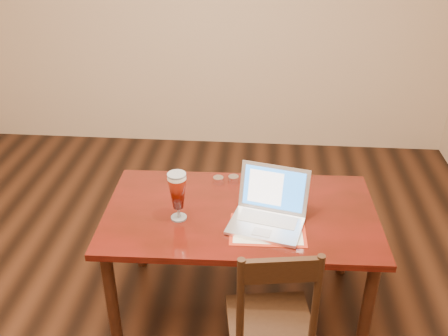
{
  "coord_description": "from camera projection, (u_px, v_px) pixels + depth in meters",
  "views": [
    {
      "loc": [
        0.56,
        -1.87,
        2.18
      ],
      "look_at": [
        0.37,
        0.37,
        0.91
      ],
      "focal_mm": 40.0,
      "sensor_mm": 36.0,
      "label": 1
    }
  ],
  "objects": [
    {
      "name": "dining_table",
      "position": [
        240.0,
        222.0,
        2.68
      ],
      "size": [
        1.46,
        0.85,
        0.94
      ],
      "rotation": [
        0.0,
        0.0,
        0.03
      ],
      "color": "#500F0A",
      "rests_on": "ground"
    },
    {
      "name": "dining_chair",
      "position": [
        271.0,
        325.0,
        2.28
      ],
      "size": [
        0.44,
        0.43,
        0.92
      ],
      "rotation": [
        0.0,
        0.0,
        0.15
      ],
      "color": "black",
      "rests_on": "ground"
    },
    {
      "name": "room_shell",
      "position": [
        116.0,
        14.0,
        1.86
      ],
      "size": [
        4.51,
        5.01,
        2.71
      ],
      "color": "tan",
      "rests_on": "ground"
    }
  ]
}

